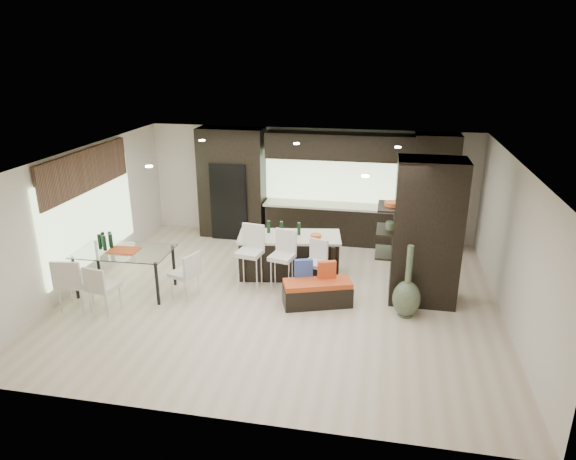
% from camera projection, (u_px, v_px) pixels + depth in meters
% --- Properties ---
extents(ground, '(8.00, 8.00, 0.00)m').
position_uv_depth(ground, '(282.00, 297.00, 9.83)').
color(ground, beige).
rests_on(ground, ground).
extents(back_wall, '(8.00, 0.02, 2.70)m').
position_uv_depth(back_wall, '(310.00, 183.00, 12.60)').
color(back_wall, silver).
rests_on(back_wall, ground).
extents(left_wall, '(0.02, 7.00, 2.70)m').
position_uv_depth(left_wall, '(83.00, 217.00, 10.09)').
color(left_wall, silver).
rests_on(left_wall, ground).
extents(right_wall, '(0.02, 7.00, 2.70)m').
position_uv_depth(right_wall, '(514.00, 246.00, 8.65)').
color(right_wall, silver).
rests_on(right_wall, ground).
extents(ceiling, '(8.00, 7.00, 0.02)m').
position_uv_depth(ceiling, '(281.00, 158.00, 8.91)').
color(ceiling, white).
rests_on(ceiling, ground).
extents(window_left, '(0.04, 3.20, 1.90)m').
position_uv_depth(window_left, '(90.00, 215.00, 10.26)').
color(window_left, '#B2D199').
rests_on(window_left, left_wall).
extents(window_back, '(3.40, 0.04, 1.20)m').
position_uv_depth(window_back, '(335.00, 177.00, 12.39)').
color(window_back, '#B2D199').
rests_on(window_back, back_wall).
extents(stone_accent, '(0.08, 3.00, 0.80)m').
position_uv_depth(stone_accent, '(86.00, 171.00, 9.95)').
color(stone_accent, brown).
rests_on(stone_accent, left_wall).
extents(ceiling_spots, '(4.00, 3.00, 0.02)m').
position_uv_depth(ceiling_spots, '(284.00, 156.00, 9.15)').
color(ceiling_spots, white).
rests_on(ceiling_spots, ceiling).
extents(back_cabinetry, '(6.80, 0.68, 2.70)m').
position_uv_depth(back_cabinetry, '(329.00, 188.00, 12.21)').
color(back_cabinetry, black).
rests_on(back_cabinetry, ground).
extents(refrigerator, '(0.90, 0.68, 1.90)m').
position_uv_depth(refrigerator, '(232.00, 199.00, 12.73)').
color(refrigerator, black).
rests_on(refrigerator, ground).
extents(partition_column, '(1.20, 0.80, 2.70)m').
position_uv_depth(partition_column, '(427.00, 232.00, 9.27)').
color(partition_column, black).
rests_on(partition_column, ground).
extents(kitchen_island, '(2.19, 1.21, 0.87)m').
position_uv_depth(kitchen_island, '(289.00, 255.00, 10.65)').
color(kitchen_island, black).
rests_on(kitchen_island, ground).
extents(stool_left, '(0.52, 0.52, 1.03)m').
position_uv_depth(stool_left, '(250.00, 264.00, 10.02)').
color(stool_left, silver).
rests_on(stool_left, ground).
extents(stool_mid, '(0.52, 0.52, 0.98)m').
position_uv_depth(stool_mid, '(282.00, 268.00, 9.92)').
color(stool_mid, silver).
rests_on(stool_mid, ground).
extents(stool_right, '(0.47, 0.47, 0.85)m').
position_uv_depth(stool_right, '(315.00, 273.00, 9.86)').
color(stool_right, silver).
rests_on(stool_right, ground).
extents(bench, '(1.34, 0.86, 0.48)m').
position_uv_depth(bench, '(317.00, 293.00, 9.44)').
color(bench, black).
rests_on(bench, ground).
extents(floor_vase, '(0.54, 0.54, 1.33)m').
position_uv_depth(floor_vase, '(408.00, 281.00, 8.92)').
color(floor_vase, '#4A5A3F').
rests_on(floor_vase, ground).
extents(dining_table, '(1.81, 1.06, 0.86)m').
position_uv_depth(dining_table, '(126.00, 271.00, 9.90)').
color(dining_table, white).
rests_on(dining_table, ground).
extents(chair_near, '(0.53, 0.53, 0.85)m').
position_uv_depth(chair_near, '(104.00, 290.00, 9.16)').
color(chair_near, silver).
rests_on(chair_near, ground).
extents(chair_far, '(0.58, 0.58, 0.95)m').
position_uv_depth(chair_far, '(75.00, 285.00, 9.21)').
color(chair_far, silver).
rests_on(chair_far, ground).
extents(chair_end, '(0.58, 0.58, 0.84)m').
position_uv_depth(chair_end, '(185.00, 277.00, 9.69)').
color(chair_end, silver).
rests_on(chair_end, ground).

